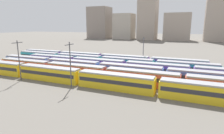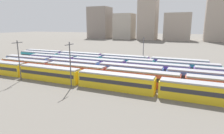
{
  "view_description": "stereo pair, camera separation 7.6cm",
  "coord_description": "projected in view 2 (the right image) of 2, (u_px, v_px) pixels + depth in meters",
  "views": [
    {
      "loc": [
        48.97,
        -38.02,
        14.37
      ],
      "look_at": [
        27.51,
        13.0,
        2.04
      ],
      "focal_mm": 30.0,
      "sensor_mm": 36.0,
      "label": 1
    },
    {
      "loc": [
        49.04,
        -37.99,
        14.37
      ],
      "look_at": [
        27.51,
        13.0,
        2.04
      ],
      "focal_mm": 30.0,
      "sensor_mm": 36.0,
      "label": 2
    }
  ],
  "objects": [
    {
      "name": "distant_building_2",
      "position": [
        148.0,
        16.0,
        190.16
      ],
      "size": [
        17.69,
        21.03,
        47.36
      ],
      "primitive_type": "cube",
      "color": "#A89989",
      "rests_on": "ground_plane"
    },
    {
      "name": "distant_building_3",
      "position": [
        177.0,
        27.0,
        181.43
      ],
      "size": [
        24.56,
        17.47,
        26.05
      ],
      "primitive_type": "cube",
      "color": "#A89989",
      "rests_on": "ground_plane"
    },
    {
      "name": "distant_building_4",
      "position": [
        221.0,
        12.0,
        165.09
      ],
      "size": [
        23.73,
        17.02,
        52.6
      ],
      "primitive_type": "cube",
      "color": "#A89989",
      "rests_on": "ground_plane"
    },
    {
      "name": "catenary_pole_1",
      "position": [
        143.0,
        50.0,
        68.12
      ],
      "size": [
        0.24,
        3.2,
        10.27
      ],
      "color": "#4C4C51",
      "rests_on": "ground_plane"
    },
    {
      "name": "train_track_3",
      "position": [
        156.0,
        69.0,
        54.19
      ],
      "size": [
        93.6,
        3.06,
        3.75
      ],
      "color": "#6B429E",
      "rests_on": "ground_plane"
    },
    {
      "name": "train_track_0",
      "position": [
        157.0,
        86.0,
        39.06
      ],
      "size": [
        112.5,
        3.06,
        3.75
      ],
      "color": "yellow",
      "rests_on": "ground_plane"
    },
    {
      "name": "catenary_pole_0",
      "position": [
        19.0,
        59.0,
        48.75
      ],
      "size": [
        0.24,
        3.2,
        10.65
      ],
      "color": "#4C4C51",
      "rests_on": "ground_plane"
    },
    {
      "name": "train_track_1",
      "position": [
        183.0,
        82.0,
        41.92
      ],
      "size": [
        112.5,
        3.06,
        3.75
      ],
      "color": "#BC4C38",
      "rests_on": "ground_plane"
    },
    {
      "name": "distant_building_1",
      "position": [
        125.0,
        26.0,
        201.99
      ],
      "size": [
        19.71,
        20.51,
        26.57
      ],
      "primitive_type": "cube",
      "color": "#B2A899",
      "rests_on": "ground_plane"
    },
    {
      "name": "train_track_5",
      "position": [
        101.0,
        58.0,
        72.24
      ],
      "size": [
        74.7,
        3.06,
        3.75
      ],
      "color": "#6B429E",
      "rests_on": "ground_plane"
    },
    {
      "name": "distant_building_0",
      "position": [
        100.0,
        23.0,
        212.44
      ],
      "size": [
        22.81,
        20.75,
        34.35
      ],
      "primitive_type": "cube",
      "color": "gray",
      "rests_on": "ground_plane"
    },
    {
      "name": "ground_plane",
      "position": [
        42.0,
        66.0,
        67.59
      ],
      "size": [
        600.0,
        600.0,
        0.0
      ],
      "primitive_type": "plane",
      "color": "#666059"
    },
    {
      "name": "train_track_4",
      "position": [
        155.0,
        66.0,
        59.37
      ],
      "size": [
        112.5,
        3.06,
        3.75
      ],
      "color": "teal",
      "rests_on": "ground_plane"
    },
    {
      "name": "catenary_pole_2",
      "position": [
        70.0,
        63.0,
        43.05
      ],
      "size": [
        0.24,
        3.2,
        10.75
      ],
      "color": "#4C4C51",
      "rests_on": "ground_plane"
    },
    {
      "name": "train_track_2",
      "position": [
        130.0,
        71.0,
        51.93
      ],
      "size": [
        93.6,
        3.06,
        3.75
      ],
      "color": "#4C70BC",
      "rests_on": "ground_plane"
    }
  ]
}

